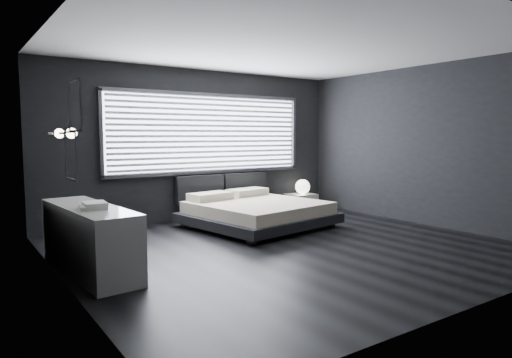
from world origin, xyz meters
TOP-DOWN VIEW (x-y plane):
  - room at (0.00, 0.00)m, footprint 6.04×6.00m
  - window at (0.20, 2.70)m, footprint 4.14×0.09m
  - headboard at (0.44, 2.64)m, footprint 1.96×0.16m
  - sconce_near at (-2.88, 0.05)m, footprint 0.18×0.11m
  - sconce_far at (-2.88, 0.65)m, footprint 0.18×0.11m
  - wall_art_upper at (-2.98, -0.55)m, footprint 0.01×0.48m
  - wall_art_lower at (-2.98, -0.30)m, footprint 0.01×0.48m
  - bed at (0.44, 1.47)m, footprint 2.47×2.39m
  - nightstand at (2.25, 2.43)m, footprint 0.58×0.48m
  - orb_lamp at (2.25, 2.39)m, footprint 0.31×0.31m
  - dresser at (-2.65, 0.39)m, footprint 0.69×1.95m
  - book_stack at (-2.64, 0.18)m, footprint 0.34×0.41m

SIDE VIEW (x-z plane):
  - nightstand at x=2.25m, z-range 0.00..0.33m
  - bed at x=0.44m, z-range -0.02..0.54m
  - dresser at x=-2.65m, z-range 0.00..0.77m
  - orb_lamp at x=2.25m, z-range 0.33..0.65m
  - headboard at x=0.44m, z-range 0.31..0.83m
  - book_stack at x=-2.64m, z-range 0.76..0.84m
  - wall_art_lower at x=-2.98m, z-range 1.14..1.62m
  - room at x=0.00m, z-range 0.00..2.80m
  - sconce_near at x=-2.88m, z-range 1.55..1.66m
  - sconce_far at x=-2.88m, z-range 1.55..1.66m
  - window at x=0.20m, z-range 0.85..2.37m
  - wall_art_upper at x=-2.98m, z-range 1.61..2.09m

